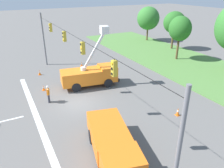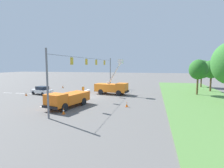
% 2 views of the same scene
% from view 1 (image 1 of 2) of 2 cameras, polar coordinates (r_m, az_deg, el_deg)
% --- Properties ---
extents(ground_plane, '(200.00, 200.00, 0.00)m').
position_cam_1_polar(ground_plane, '(21.42, -9.06, -5.03)').
color(ground_plane, '#605E5B').
extents(grass_verge, '(56.00, 12.00, 0.10)m').
position_cam_1_polar(grass_verge, '(31.39, 23.62, 2.93)').
color(grass_verge, '#517F3D').
rests_on(grass_verge, ground).
extents(lane_markings, '(17.60, 15.25, 0.01)m').
position_cam_1_polar(lane_markings, '(20.67, -23.44, -8.09)').
color(lane_markings, silver).
rests_on(lane_markings, ground).
extents(signal_gantry, '(26.20, 0.33, 7.20)m').
position_cam_1_polar(signal_gantry, '(19.66, -9.97, 6.76)').
color(signal_gantry, slate).
rests_on(signal_gantry, ground).
extents(tree_far_west, '(4.53, 4.39, 6.75)m').
position_cam_1_polar(tree_far_west, '(46.19, 9.44, 16.56)').
color(tree_far_west, brown).
rests_on(tree_far_west, ground).
extents(tree_west, '(3.56, 3.88, 6.51)m').
position_cam_1_polar(tree_west, '(40.50, 15.99, 15.19)').
color(tree_west, brown).
rests_on(tree_west, ground).
extents(tree_centre, '(3.38, 3.20, 6.53)m').
position_cam_1_polar(tree_centre, '(34.30, 17.35, 13.62)').
color(tree_centre, brown).
rests_on(tree_centre, ground).
extents(utility_truck_bucket_lift, '(3.24, 6.56, 6.57)m').
position_cam_1_polar(utility_truck_bucket_lift, '(24.47, -5.66, 2.56)').
color(utility_truck_bucket_lift, orange).
rests_on(utility_truck_bucket_lift, ground).
extents(utility_truck_support_near, '(6.94, 3.85, 2.06)m').
position_cam_1_polar(utility_truck_support_near, '(14.44, 0.16, -15.41)').
color(utility_truck_support_near, orange).
rests_on(utility_truck_support_near, ground).
extents(road_worker, '(0.62, 0.35, 1.77)m').
position_cam_1_polar(road_worker, '(21.79, -16.33, -2.27)').
color(road_worker, '#383842').
rests_on(road_worker, ground).
extents(traffic_cone_foreground_right, '(0.36, 0.36, 0.69)m').
position_cam_1_polar(traffic_cone_foreground_right, '(29.29, -18.41, 2.90)').
color(traffic_cone_foreground_right, orange).
rests_on(traffic_cone_foreground_right, ground).
extents(traffic_cone_mid_right, '(0.36, 0.36, 0.74)m').
position_cam_1_polar(traffic_cone_mid_right, '(19.99, 16.83, -6.92)').
color(traffic_cone_mid_right, orange).
rests_on(traffic_cone_mid_right, ground).
extents(traffic_cone_near_bucket, '(0.36, 0.36, 0.59)m').
position_cam_1_polar(traffic_cone_near_bucket, '(24.79, -17.44, -0.97)').
color(traffic_cone_near_bucket, orange).
rests_on(traffic_cone_near_bucket, ground).
extents(traffic_cone_lane_edge_b, '(0.36, 0.36, 0.65)m').
position_cam_1_polar(traffic_cone_lane_edge_b, '(31.21, -7.95, 5.18)').
color(traffic_cone_lane_edge_b, orange).
rests_on(traffic_cone_lane_edge_b, ground).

